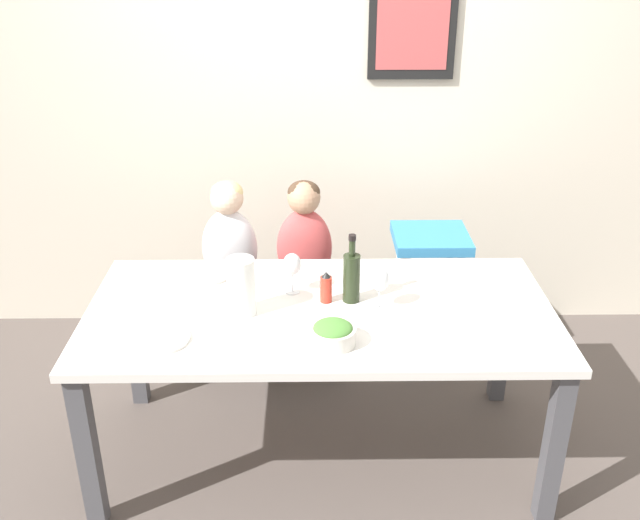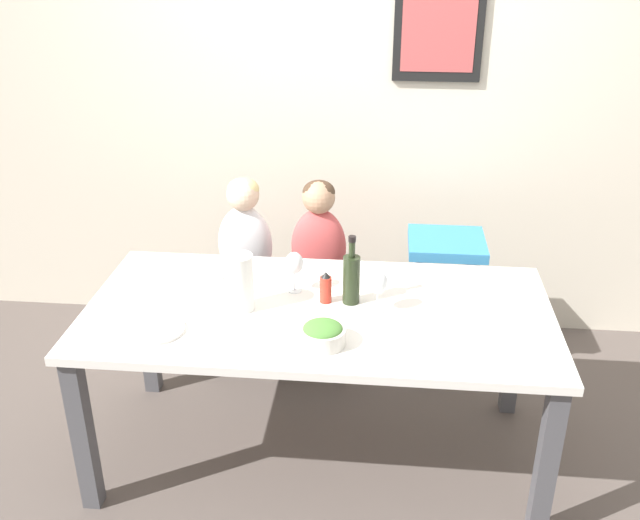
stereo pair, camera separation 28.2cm
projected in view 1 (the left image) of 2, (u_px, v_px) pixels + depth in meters
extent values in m
plane|color=#564C47|center=(320.00, 451.00, 3.15)|extent=(14.00, 14.00, 0.00)
cube|color=beige|center=(317.00, 87.00, 3.67)|extent=(10.00, 0.06, 2.70)
cube|color=black|center=(413.00, 24.00, 3.50)|extent=(0.43, 0.02, 0.54)
cube|color=#B74C4C|center=(413.00, 24.00, 3.49)|extent=(0.36, 0.00, 0.44)
cube|color=white|center=(320.00, 312.00, 2.85)|extent=(1.86, 0.91, 0.03)
cube|color=#4C4C51|center=(87.00, 451.00, 2.64)|extent=(0.07, 0.07, 0.69)
cube|color=#4C4C51|center=(554.00, 447.00, 2.66)|extent=(0.07, 0.07, 0.69)
cube|color=#4C4C51|center=(134.00, 339.00, 3.35)|extent=(0.07, 0.07, 0.69)
cube|color=#4C4C51|center=(503.00, 336.00, 3.37)|extent=(0.07, 0.07, 0.69)
cylinder|color=silver|center=(201.00, 345.00, 3.55)|extent=(0.04, 0.04, 0.42)
cylinder|color=silver|center=(262.00, 345.00, 3.55)|extent=(0.04, 0.04, 0.42)
cylinder|color=silver|center=(209.00, 315.00, 3.82)|extent=(0.04, 0.04, 0.42)
cylinder|color=silver|center=(266.00, 314.00, 3.83)|extent=(0.04, 0.04, 0.42)
cube|color=#2D2D33|center=(232.00, 289.00, 3.59)|extent=(0.43, 0.41, 0.05)
cylinder|color=silver|center=(275.00, 345.00, 3.55)|extent=(0.04, 0.04, 0.42)
cylinder|color=silver|center=(335.00, 344.00, 3.56)|extent=(0.04, 0.04, 0.42)
cylinder|color=silver|center=(277.00, 314.00, 3.83)|extent=(0.04, 0.04, 0.42)
cylinder|color=silver|center=(334.00, 314.00, 3.83)|extent=(0.04, 0.04, 0.42)
cube|color=#2D2D33|center=(305.00, 289.00, 3.59)|extent=(0.43, 0.41, 0.05)
cylinder|color=silver|center=(404.00, 318.00, 3.52)|extent=(0.04, 0.04, 0.70)
cylinder|color=silver|center=(456.00, 317.00, 3.53)|extent=(0.04, 0.04, 0.70)
cylinder|color=silver|center=(398.00, 293.00, 3.76)|extent=(0.04, 0.04, 0.70)
cylinder|color=silver|center=(447.00, 293.00, 3.76)|extent=(0.04, 0.04, 0.70)
cube|color=teal|center=(431.00, 238.00, 3.48)|extent=(0.37, 0.34, 0.05)
ellipsoid|color=silver|center=(230.00, 248.00, 3.49)|extent=(0.27, 0.14, 0.40)
sphere|color=beige|center=(227.00, 198.00, 3.38)|extent=(0.16, 0.16, 0.16)
ellipsoid|color=#DBC684|center=(227.00, 193.00, 3.37)|extent=(0.16, 0.15, 0.11)
ellipsoid|color=#C64C4C|center=(304.00, 248.00, 3.49)|extent=(0.27, 0.14, 0.40)
sphere|color=tan|center=(304.00, 198.00, 3.38)|extent=(0.16, 0.16, 0.16)
ellipsoid|color=#473323|center=(304.00, 192.00, 3.38)|extent=(0.16, 0.15, 0.11)
cylinder|color=#232D19|center=(351.00, 278.00, 2.85)|extent=(0.07, 0.07, 0.20)
cylinder|color=#232D19|center=(352.00, 245.00, 2.79)|extent=(0.03, 0.03, 0.09)
cylinder|color=black|center=(352.00, 237.00, 2.78)|extent=(0.03, 0.03, 0.02)
cylinder|color=white|center=(241.00, 287.00, 2.75)|extent=(0.11, 0.11, 0.23)
cylinder|color=white|center=(379.00, 308.00, 2.84)|extent=(0.06, 0.06, 0.00)
cylinder|color=white|center=(379.00, 299.00, 2.82)|extent=(0.01, 0.01, 0.08)
ellipsoid|color=white|center=(380.00, 280.00, 2.78)|extent=(0.08, 0.08, 0.10)
cylinder|color=white|center=(293.00, 291.00, 2.96)|extent=(0.06, 0.06, 0.00)
cylinder|color=white|center=(292.00, 283.00, 2.94)|extent=(0.01, 0.01, 0.08)
ellipsoid|color=white|center=(292.00, 264.00, 2.91)|extent=(0.08, 0.08, 0.10)
cylinder|color=silver|center=(333.00, 336.00, 2.59)|extent=(0.17, 0.17, 0.06)
ellipsoid|color=#4C8438|center=(333.00, 328.00, 2.57)|extent=(0.14, 0.14, 0.05)
cylinder|color=silver|center=(161.00, 339.00, 2.62)|extent=(0.21, 0.21, 0.01)
cylinder|color=silver|center=(206.00, 275.00, 3.09)|extent=(0.21, 0.21, 0.01)
cylinder|color=red|center=(326.00, 289.00, 2.87)|extent=(0.05, 0.05, 0.11)
cone|color=black|center=(326.00, 274.00, 2.84)|extent=(0.04, 0.04, 0.02)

